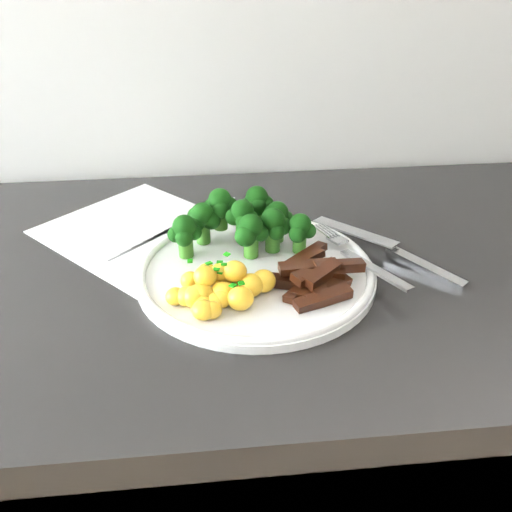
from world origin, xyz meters
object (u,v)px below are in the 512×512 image
at_px(counter, 188,496).
at_px(potatoes, 218,289).
at_px(plate, 256,271).
at_px(knife, 404,257).
at_px(recipe_paper, 156,238).
at_px(broccoli, 244,219).
at_px(fork, 362,259).
at_px(beef_strips, 313,276).

relative_size(counter, potatoes, 18.76).
bearing_deg(counter, plate, -13.03).
bearing_deg(knife, plate, -176.40).
distance_m(recipe_paper, broccoli, 0.14).
relative_size(recipe_paper, plate, 1.28).
bearing_deg(plate, recipe_paper, 139.52).
bearing_deg(counter, recipe_paper, 100.86).
relative_size(counter, knife, 12.49).
bearing_deg(fork, broccoli, 155.49).
bearing_deg(counter, broccoli, 19.54).
bearing_deg(fork, counter, 173.41).
bearing_deg(potatoes, broccoli, 71.95).
relative_size(potatoes, knife, 0.67).
distance_m(recipe_paper, knife, 0.34).
bearing_deg(fork, beef_strips, -151.13).
bearing_deg(plate, fork, -0.97).
distance_m(recipe_paper, fork, 0.29).
distance_m(plate, beef_strips, 0.08).
relative_size(counter, fork, 13.51).
bearing_deg(beef_strips, knife, 21.99).
bearing_deg(beef_strips, potatoes, -170.44).
xyz_separation_m(recipe_paper, potatoes, (0.08, -0.17, 0.02)).
relative_size(fork, knife, 0.92).
xyz_separation_m(recipe_paper, knife, (0.32, -0.10, 0.01)).
xyz_separation_m(recipe_paper, broccoli, (0.12, -0.05, 0.05)).
distance_m(broccoli, potatoes, 0.13).
distance_m(plate, knife, 0.19).
relative_size(broccoli, fork, 1.07).
bearing_deg(broccoli, plate, -81.17).
height_order(recipe_paper, knife, knife).
relative_size(recipe_paper, broccoli, 2.01).
bearing_deg(knife, fork, -166.70).
relative_size(plate, potatoes, 2.32).
distance_m(broccoli, fork, 0.16).
distance_m(counter, recipe_paper, 0.46).
height_order(counter, fork, fork).
height_order(broccoli, knife, broccoli).
relative_size(plate, broccoli, 1.57).
relative_size(counter, broccoli, 12.65).
bearing_deg(fork, recipe_paper, 156.77).
bearing_deg(broccoli, beef_strips, -54.69).
xyz_separation_m(counter, knife, (0.31, -0.01, 0.46)).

